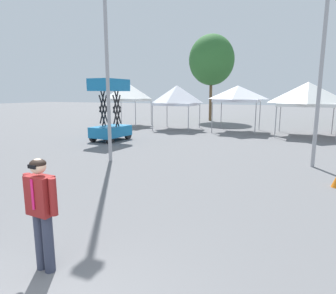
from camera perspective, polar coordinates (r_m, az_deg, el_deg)
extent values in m
cylinder|color=#9E9EA3|center=(24.84, -12.62, 6.55)|extent=(0.06, 0.06, 2.27)
cylinder|color=#9E9EA3|center=(23.31, -6.36, 6.50)|extent=(0.06, 0.06, 2.27)
cylinder|color=#9E9EA3|center=(27.40, -9.12, 7.01)|extent=(0.06, 0.06, 2.27)
cylinder|color=#9E9EA3|center=(26.03, -3.30, 6.95)|extent=(0.06, 0.06, 2.27)
pyramid|color=white|center=(25.30, -7.95, 10.85)|extent=(3.31, 3.31, 1.33)
cube|color=white|center=(25.30, -7.91, 9.12)|extent=(3.28, 3.28, 0.20)
cylinder|color=#9E9EA3|center=(21.77, -3.05, 5.92)|extent=(0.06, 0.06, 2.01)
cylinder|color=#9E9EA3|center=(20.72, 3.99, 5.68)|extent=(0.06, 0.06, 2.01)
cylinder|color=#9E9EA3|center=(24.32, -0.19, 6.41)|extent=(0.06, 0.06, 2.01)
cylinder|color=#9E9EA3|center=(23.38, 6.20, 6.19)|extent=(0.06, 0.06, 2.01)
pyramid|color=white|center=(22.44, 1.76, 10.29)|extent=(2.99, 2.99, 1.29)
cube|color=white|center=(22.45, 1.75, 8.38)|extent=(2.96, 2.96, 0.20)
cylinder|color=#9E9EA3|center=(20.49, 8.60, 5.96)|extent=(0.06, 0.06, 2.31)
cylinder|color=#9E9EA3|center=(19.99, 16.71, 5.53)|extent=(0.06, 0.06, 2.31)
cylinder|color=#9E9EA3|center=(23.30, 10.33, 6.44)|extent=(0.06, 0.06, 2.31)
cylinder|color=#9E9EA3|center=(22.87, 17.48, 6.06)|extent=(0.06, 0.06, 2.31)
pyramid|color=white|center=(21.56, 13.46, 10.34)|extent=(3.09, 3.09, 0.94)
cube|color=white|center=(21.56, 13.40, 8.83)|extent=(3.06, 3.06, 0.20)
cylinder|color=#9E9EA3|center=(19.23, 20.27, 4.85)|extent=(0.06, 0.06, 2.11)
cylinder|color=#9E9EA3|center=(22.54, 21.03, 5.53)|extent=(0.06, 0.06, 2.11)
cylinder|color=#9E9EA3|center=(22.54, 29.50, 4.87)|extent=(0.06, 0.06, 2.11)
pyramid|color=white|center=(20.76, 25.62, 9.56)|extent=(3.59, 3.59, 1.31)
cube|color=white|center=(20.77, 25.45, 7.49)|extent=(3.56, 3.56, 0.20)
cylinder|color=black|center=(17.09, -14.42, 1.78)|extent=(0.22, 0.49, 0.48)
cylinder|color=black|center=(16.32, -11.31, 1.52)|extent=(0.22, 0.49, 0.48)
cylinder|color=black|center=(18.39, -10.83, 2.52)|extent=(0.22, 0.49, 0.48)
cylinder|color=black|center=(17.68, -7.80, 2.30)|extent=(0.22, 0.49, 0.48)
cube|color=#1972AD|center=(17.32, -11.09, 3.03)|extent=(1.57, 2.40, 0.60)
cylinder|color=black|center=(17.56, -12.41, 5.13)|extent=(0.13, 0.72, 1.64)
cylinder|color=black|center=(17.56, -12.41, 5.13)|extent=(0.13, 0.72, 1.64)
cylinder|color=black|center=(16.95, -9.86, 5.03)|extent=(0.13, 0.72, 1.64)
cylinder|color=black|center=(16.95, -9.86, 5.03)|extent=(0.13, 0.72, 1.64)
cylinder|color=black|center=(17.51, -12.50, 7.23)|extent=(0.13, 0.72, 1.64)
cylinder|color=black|center=(17.51, -12.50, 7.23)|extent=(0.13, 0.72, 1.64)
cylinder|color=black|center=(16.90, -9.93, 7.21)|extent=(0.13, 0.72, 1.64)
cylinder|color=black|center=(16.90, -9.93, 7.21)|extent=(0.13, 0.72, 1.64)
cylinder|color=black|center=(17.49, -12.58, 9.34)|extent=(0.13, 0.72, 1.64)
cylinder|color=black|center=(17.49, -12.58, 9.34)|extent=(0.13, 0.72, 1.64)
cylinder|color=black|center=(16.88, -10.00, 9.40)|extent=(0.13, 0.72, 1.64)
cylinder|color=black|center=(16.88, -10.00, 9.40)|extent=(0.13, 0.72, 1.64)
cube|color=#1972AD|center=(17.18, -11.37, 10.84)|extent=(1.49, 2.28, 0.12)
cube|color=#1972AD|center=(16.38, -13.78, 11.95)|extent=(1.33, 0.16, 0.55)
cube|color=#1972AD|center=(18.02, -9.25, 11.95)|extent=(1.33, 0.16, 0.55)
cube|color=#1972AD|center=(17.60, -13.07, 11.86)|extent=(0.22, 2.18, 0.55)
cube|color=#1972AD|center=(16.79, -9.66, 12.06)|extent=(0.22, 2.18, 0.55)
cylinder|color=#33384C|center=(5.16, -23.65, -16.44)|extent=(0.16, 0.16, 0.92)
cylinder|color=#33384C|center=(5.03, -22.29, -17.05)|extent=(0.16, 0.16, 0.92)
cube|color=maroon|center=(4.80, -23.63, -8.61)|extent=(0.44, 0.27, 0.60)
cylinder|color=maroon|center=(5.00, -25.62, -7.78)|extent=(0.11, 0.11, 0.56)
cylinder|color=maroon|center=(4.60, -21.49, -9.04)|extent=(0.11, 0.11, 0.56)
sphere|color=beige|center=(4.68, -24.02, -3.45)|extent=(0.23, 0.23, 0.23)
ellipsoid|color=black|center=(4.68, -24.06, -2.97)|extent=(0.23, 0.23, 0.14)
cube|color=black|center=(4.62, -25.06, -3.53)|extent=(0.15, 0.03, 0.06)
cube|color=#E51966|center=(4.71, -24.92, -8.44)|extent=(0.04, 0.01, 0.46)
cylinder|color=#9E9EA3|center=(12.07, -12.02, 21.04)|extent=(0.14, 0.14, 9.96)
cylinder|color=#9E9EA3|center=(12.11, 28.16, 18.37)|extent=(0.14, 0.14, 9.27)
cylinder|color=brown|center=(29.69, 8.30, 9.09)|extent=(0.28, 0.28, 4.14)
ellipsoid|color=#2D662D|center=(29.85, 8.50, 16.45)|extent=(4.38, 4.38, 4.82)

